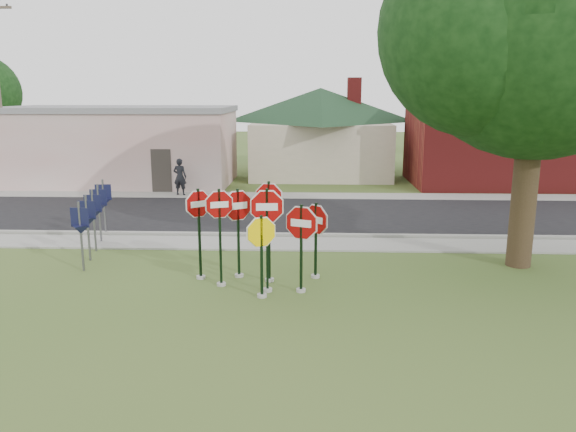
{
  "coord_description": "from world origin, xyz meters",
  "views": [
    {
      "loc": [
        1.39,
        -12.46,
        4.96
      ],
      "look_at": [
        0.82,
        2.0,
        1.75
      ],
      "focal_mm": 35.0,
      "sensor_mm": 36.0,
      "label": 1
    }
  ],
  "objects_px": {
    "stop_sign_center": "(267,224)",
    "stop_sign_yellow": "(261,247)",
    "stop_sign_left": "(220,224)",
    "pedestrian": "(180,177)",
    "oak_tree": "(540,22)"
  },
  "relations": [
    {
      "from": "stop_sign_yellow",
      "to": "pedestrian",
      "type": "height_order",
      "value": "stop_sign_yellow"
    },
    {
      "from": "oak_tree",
      "to": "pedestrian",
      "type": "distance_m",
      "value": 17.4
    },
    {
      "from": "stop_sign_yellow",
      "to": "oak_tree",
      "type": "bearing_deg",
      "value": 21.7
    },
    {
      "from": "stop_sign_center",
      "to": "stop_sign_left",
      "type": "distance_m",
      "value": 1.31
    },
    {
      "from": "oak_tree",
      "to": "pedestrian",
      "type": "relative_size",
      "value": 6.16
    },
    {
      "from": "stop_sign_yellow",
      "to": "stop_sign_left",
      "type": "relative_size",
      "value": 0.82
    },
    {
      "from": "stop_sign_center",
      "to": "pedestrian",
      "type": "height_order",
      "value": "stop_sign_center"
    },
    {
      "from": "stop_sign_left",
      "to": "pedestrian",
      "type": "distance_m",
      "value": 13.43
    },
    {
      "from": "stop_sign_center",
      "to": "oak_tree",
      "type": "height_order",
      "value": "oak_tree"
    },
    {
      "from": "stop_sign_left",
      "to": "oak_tree",
      "type": "xyz_separation_m",
      "value": [
        8.4,
        2.09,
        5.14
      ]
    },
    {
      "from": "stop_sign_left",
      "to": "oak_tree",
      "type": "bearing_deg",
      "value": 13.95
    },
    {
      "from": "stop_sign_center",
      "to": "stop_sign_yellow",
      "type": "xyz_separation_m",
      "value": [
        -0.11,
        -0.42,
        -0.47
      ]
    },
    {
      "from": "stop_sign_yellow",
      "to": "oak_tree",
      "type": "relative_size",
      "value": 0.2
    },
    {
      "from": "pedestrian",
      "to": "stop_sign_yellow",
      "type": "bearing_deg",
      "value": 118.89
    },
    {
      "from": "stop_sign_center",
      "to": "pedestrian",
      "type": "xyz_separation_m",
      "value": [
        -5.24,
        13.18,
        -0.81
      ]
    }
  ]
}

